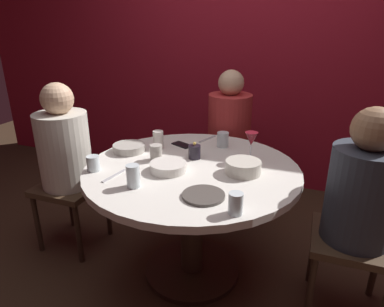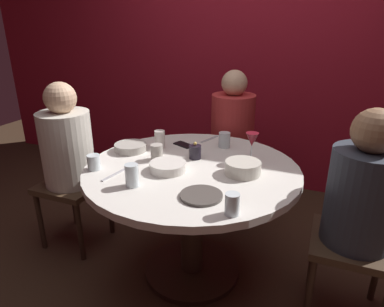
{
  "view_description": "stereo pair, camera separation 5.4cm",
  "coord_description": "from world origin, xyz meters",
  "px_view_note": "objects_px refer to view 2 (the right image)",
  "views": [
    {
      "loc": [
        0.62,
        -1.67,
        1.5
      ],
      "look_at": [
        0.0,
        0.0,
        0.81
      ],
      "focal_mm": 31.79,
      "sensor_mm": 36.0,
      "label": 1
    },
    {
      "loc": [
        0.67,
        -1.65,
        1.5
      ],
      "look_at": [
        0.0,
        0.0,
        0.81
      ],
      "focal_mm": 31.79,
      "sensor_mm": 36.0,
      "label": 2
    }
  ],
  "objects_px": {
    "cup_center_front": "(132,175)",
    "cup_far_edge": "(224,140)",
    "seated_diner_right": "(362,197)",
    "bowl_salad_center": "(131,147)",
    "bowl_serving_large": "(168,167)",
    "wine_glass": "(252,141)",
    "cup_by_left_diner": "(157,152)",
    "dining_table": "(192,193)",
    "candle_holder": "(195,152)",
    "seated_diner_back": "(232,128)",
    "cup_beside_wine": "(232,204)",
    "bowl_small_white": "(243,168)",
    "dinner_plate": "(201,195)",
    "cell_phone": "(184,145)",
    "cup_by_right_diner": "(94,162)",
    "seated_diner_left": "(67,149)",
    "cup_near_candle": "(160,139)"
  },
  "relations": [
    {
      "from": "candle_holder",
      "to": "seated_diner_back",
      "type": "bearing_deg",
      "value": 87.61
    },
    {
      "from": "dinner_plate",
      "to": "cup_beside_wine",
      "type": "distance_m",
      "value": 0.21
    },
    {
      "from": "bowl_salad_center",
      "to": "cup_far_edge",
      "type": "bearing_deg",
      "value": 28.87
    },
    {
      "from": "dining_table",
      "to": "bowl_small_white",
      "type": "xyz_separation_m",
      "value": [
        0.29,
        0.01,
        0.2
      ]
    },
    {
      "from": "bowl_small_white",
      "to": "candle_holder",
      "type": "bearing_deg",
      "value": 160.76
    },
    {
      "from": "seated_diner_right",
      "to": "cup_by_left_diner",
      "type": "bearing_deg",
      "value": -1.08
    },
    {
      "from": "dinner_plate",
      "to": "cup_near_candle",
      "type": "distance_m",
      "value": 0.72
    },
    {
      "from": "dining_table",
      "to": "wine_glass",
      "type": "xyz_separation_m",
      "value": [
        0.29,
        0.21,
        0.3
      ]
    },
    {
      "from": "bowl_small_white",
      "to": "cup_beside_wine",
      "type": "height_order",
      "value": "cup_beside_wine"
    },
    {
      "from": "cell_phone",
      "to": "cup_beside_wine",
      "type": "distance_m",
      "value": 0.91
    },
    {
      "from": "cup_center_front",
      "to": "cup_far_edge",
      "type": "relative_size",
      "value": 1.19
    },
    {
      "from": "seated_diner_right",
      "to": "cup_far_edge",
      "type": "distance_m",
      "value": 0.9
    },
    {
      "from": "cup_near_candle",
      "to": "cup_center_front",
      "type": "xyz_separation_m",
      "value": [
        0.13,
        -0.55,
        0.0
      ]
    },
    {
      "from": "seated_diner_back",
      "to": "cell_phone",
      "type": "xyz_separation_m",
      "value": [
        -0.19,
        -0.53,
        0.01
      ]
    },
    {
      "from": "bowl_serving_large",
      "to": "bowl_salad_center",
      "type": "height_order",
      "value": "bowl_serving_large"
    },
    {
      "from": "seated_diner_back",
      "to": "bowl_salad_center",
      "type": "bearing_deg",
      "value": -31.39
    },
    {
      "from": "dining_table",
      "to": "bowl_serving_large",
      "type": "xyz_separation_m",
      "value": [
        -0.1,
        -0.1,
        0.19
      ]
    },
    {
      "from": "seated_diner_right",
      "to": "wine_glass",
      "type": "relative_size",
      "value": 6.57
    },
    {
      "from": "candle_holder",
      "to": "bowl_serving_large",
      "type": "relative_size",
      "value": 0.51
    },
    {
      "from": "bowl_small_white",
      "to": "cup_beside_wine",
      "type": "relative_size",
      "value": 1.97
    },
    {
      "from": "bowl_serving_large",
      "to": "cup_by_left_diner",
      "type": "relative_size",
      "value": 2.16
    },
    {
      "from": "wine_glass",
      "to": "seated_diner_right",
      "type": "bearing_deg",
      "value": -19.18
    },
    {
      "from": "seated_diner_left",
      "to": "cup_far_edge",
      "type": "bearing_deg",
      "value": 21.57
    },
    {
      "from": "cup_near_candle",
      "to": "wine_glass",
      "type": "bearing_deg",
      "value": -0.35
    },
    {
      "from": "seated_diner_back",
      "to": "dinner_plate",
      "type": "bearing_deg",
      "value": 8.62
    },
    {
      "from": "seated_diner_left",
      "to": "bowl_serving_large",
      "type": "height_order",
      "value": "seated_diner_left"
    },
    {
      "from": "seated_diner_left",
      "to": "wine_glass",
      "type": "height_order",
      "value": "seated_diner_left"
    },
    {
      "from": "candle_holder",
      "to": "wine_glass",
      "type": "relative_size",
      "value": 0.59
    },
    {
      "from": "seated_diner_back",
      "to": "bowl_serving_large",
      "type": "bearing_deg",
      "value": -6.15
    },
    {
      "from": "candle_holder",
      "to": "dinner_plate",
      "type": "relative_size",
      "value": 0.51
    },
    {
      "from": "seated_diner_right",
      "to": "bowl_salad_center",
      "type": "relative_size",
      "value": 5.68
    },
    {
      "from": "dinner_plate",
      "to": "cup_center_front",
      "type": "relative_size",
      "value": 1.75
    },
    {
      "from": "cell_phone",
      "to": "seated_diner_left",
      "type": "bearing_deg",
      "value": 137.75
    },
    {
      "from": "seated_diner_right",
      "to": "bowl_salad_center",
      "type": "bearing_deg",
      "value": -3.81
    },
    {
      "from": "seated_diner_back",
      "to": "seated_diner_right",
      "type": "bearing_deg",
      "value": 46.28
    },
    {
      "from": "seated_diner_left",
      "to": "cell_phone",
      "type": "distance_m",
      "value": 0.78
    },
    {
      "from": "bowl_salad_center",
      "to": "cup_by_right_diner",
      "type": "xyz_separation_m",
      "value": [
        -0.03,
        -0.33,
        0.02
      ]
    },
    {
      "from": "seated_diner_left",
      "to": "cup_by_right_diner",
      "type": "height_order",
      "value": "seated_diner_left"
    },
    {
      "from": "dining_table",
      "to": "seated_diner_back",
      "type": "distance_m",
      "value": 0.86
    },
    {
      "from": "dining_table",
      "to": "cup_beside_wine",
      "type": "bearing_deg",
      "value": -49.58
    },
    {
      "from": "seated_diner_back",
      "to": "wine_glass",
      "type": "distance_m",
      "value": 0.72
    },
    {
      "from": "bowl_serving_large",
      "to": "bowl_salad_center",
      "type": "relative_size",
      "value": 1.0
    },
    {
      "from": "seated_diner_right",
      "to": "dining_table",
      "type": "bearing_deg",
      "value": 0.0
    },
    {
      "from": "dining_table",
      "to": "cup_by_left_diner",
      "type": "distance_m",
      "value": 0.32
    },
    {
      "from": "cup_far_edge",
      "to": "cup_beside_wine",
      "type": "xyz_separation_m",
      "value": [
        0.28,
        -0.8,
        -0.0
      ]
    },
    {
      "from": "dinner_plate",
      "to": "cup_beside_wine",
      "type": "bearing_deg",
      "value": -28.83
    },
    {
      "from": "seated_diner_right",
      "to": "cup_near_candle",
      "type": "xyz_separation_m",
      "value": [
        -1.2,
        0.21,
        0.08
      ]
    },
    {
      "from": "cup_by_left_diner",
      "to": "cup_center_front",
      "type": "distance_m",
      "value": 0.37
    },
    {
      "from": "bowl_serving_large",
      "to": "wine_glass",
      "type": "bearing_deg",
      "value": 38.03
    },
    {
      "from": "candle_holder",
      "to": "cup_by_left_diner",
      "type": "xyz_separation_m",
      "value": [
        -0.21,
        -0.1,
        0.0
      ]
    }
  ]
}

